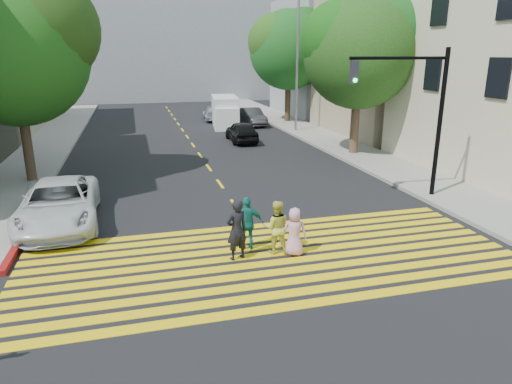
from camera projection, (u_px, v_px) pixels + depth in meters
name	position (u px, v px, depth m)	size (l,w,h in m)	color
ground	(287.00, 280.00, 11.31)	(120.00, 120.00, 0.00)	black
sidewalk_left	(54.00, 139.00, 29.52)	(3.00, 40.00, 0.15)	gray
sidewalk_right	(341.00, 146.00, 27.25)	(3.00, 60.00, 0.15)	gray
curb_red	(32.00, 220.00, 15.13)	(0.20, 8.00, 0.16)	maroon
crosswalk	(272.00, 258.00, 12.49)	(13.40, 5.30, 0.01)	yellow
lane_line	(185.00, 133.00, 32.11)	(0.12, 34.40, 0.01)	yellow
building_right_tan	(408.00, 59.00, 31.12)	(10.00, 10.00, 10.00)	tan
building_right_grey	(339.00, 58.00, 41.29)	(10.00, 10.00, 10.00)	gray
backdrop_block	(158.00, 48.00, 53.93)	(30.00, 8.00, 12.00)	gray
tree_left	(15.00, 44.00, 18.13)	(7.45, 7.12, 8.54)	#342015
tree_right_near	(361.00, 46.00, 23.58)	(7.62, 7.33, 8.50)	#4B3B27
tree_right_far	(290.00, 46.00, 35.29)	(7.25, 6.78, 8.83)	#4B3823
pedestrian_man	(237.00, 230.00, 12.23)	(0.62, 0.41, 1.70)	black
pedestrian_woman	(276.00, 227.00, 12.65)	(0.74, 0.58, 1.53)	#CCD048
pedestrian_child	(294.00, 232.00, 12.54)	(0.67, 0.44, 1.37)	#DD98BA
pedestrian_extra	(247.00, 223.00, 12.88)	(0.91, 0.38, 1.56)	#18736C
white_sedan	(59.00, 204.00, 14.77)	(2.38, 5.15, 1.43)	silver
dark_car_near	(242.00, 132.00, 28.78)	(1.56, 3.87, 1.32)	black
silver_car	(214.00, 113.00, 38.13)	(1.67, 4.12, 1.20)	#A0ABBA
dark_car_parked	(252.00, 117.00, 35.45)	(1.40, 4.00, 1.32)	#27272B
white_van	(225.00, 113.00, 34.60)	(2.36, 4.98, 2.26)	white
traffic_signal	(417.00, 104.00, 16.48)	(3.82, 0.35, 5.60)	black
street_lamp	(295.00, 56.00, 31.05)	(2.06, 0.27, 9.09)	gray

